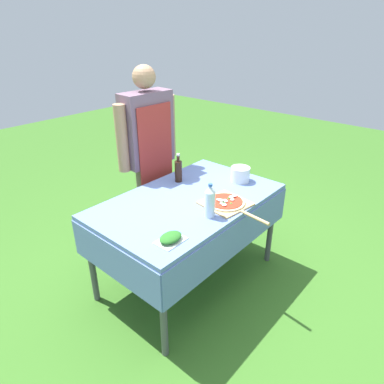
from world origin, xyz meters
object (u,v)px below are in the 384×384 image
(mixing_tub, at_px, (240,174))
(herb_container, at_px, (171,238))
(pizza_on_peel, at_px, (227,203))
(water_bottle, at_px, (210,201))
(prep_table, at_px, (188,208))
(person_cook, at_px, (148,147))
(oil_bottle, at_px, (178,171))

(mixing_tub, bearing_deg, herb_container, -170.00)
(pizza_on_peel, height_order, mixing_tub, mixing_tub)
(water_bottle, relative_size, herb_container, 1.34)
(prep_table, xyz_separation_m, mixing_tub, (0.54, -0.11, 0.15))
(prep_table, relative_size, person_cook, 0.87)
(pizza_on_peel, distance_m, oil_bottle, 0.57)
(oil_bottle, distance_m, herb_container, 0.90)
(person_cook, height_order, pizza_on_peel, person_cook)
(mixing_tub, bearing_deg, oil_bottle, 131.97)
(prep_table, height_order, person_cook, person_cook)
(herb_container, bearing_deg, person_cook, 53.72)
(prep_table, relative_size, oil_bottle, 5.94)
(prep_table, xyz_separation_m, person_cook, (0.19, 0.64, 0.31))
(prep_table, distance_m, pizza_on_peel, 0.32)
(pizza_on_peel, xyz_separation_m, water_bottle, (-0.22, -0.01, 0.10))
(prep_table, bearing_deg, pizza_on_peel, -67.80)
(mixing_tub, bearing_deg, prep_table, 167.96)
(herb_container, relative_size, mixing_tub, 1.15)
(prep_table, relative_size, mixing_tub, 9.03)
(person_cook, xyz_separation_m, pizza_on_peel, (-0.08, -0.93, -0.21))
(person_cook, bearing_deg, herb_container, 56.36)
(pizza_on_peel, height_order, oil_bottle, oil_bottle)
(person_cook, bearing_deg, pizza_on_peel, 87.76)
(prep_table, xyz_separation_m, water_bottle, (-0.10, -0.29, 0.20))
(pizza_on_peel, relative_size, mixing_tub, 3.50)
(person_cook, relative_size, oil_bottle, 6.81)
(oil_bottle, height_order, mixing_tub, oil_bottle)
(prep_table, xyz_separation_m, herb_container, (-0.50, -0.30, 0.11))
(oil_bottle, xyz_separation_m, water_bottle, (-0.29, -0.57, 0.02))
(prep_table, distance_m, herb_container, 0.59)
(water_bottle, bearing_deg, mixing_tub, 15.42)
(oil_bottle, bearing_deg, mixing_tub, -48.03)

